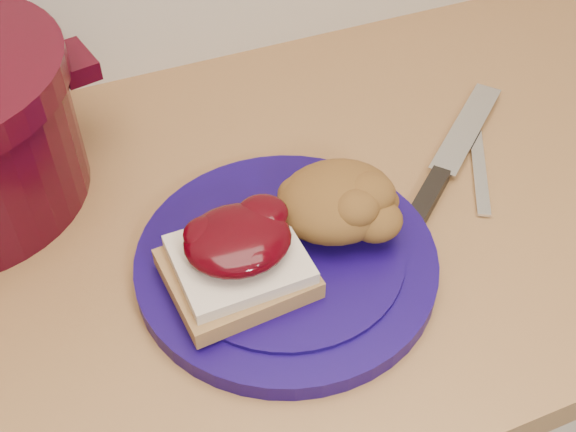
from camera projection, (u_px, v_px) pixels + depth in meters
name	position (u px, v px, depth m)	size (l,w,h in m)	color
plate	(286.00, 262.00, 0.70)	(0.29, 0.29, 0.02)	#110548
sandwich	(238.00, 258.00, 0.64)	(0.13, 0.12, 0.06)	olive
stuffing_mound	(337.00, 201.00, 0.69)	(0.12, 0.10, 0.06)	brown
chef_knife	(437.00, 181.00, 0.78)	(0.23, 0.20, 0.02)	black
butter_knife	(478.00, 158.00, 0.81)	(0.18, 0.01, 0.00)	silver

